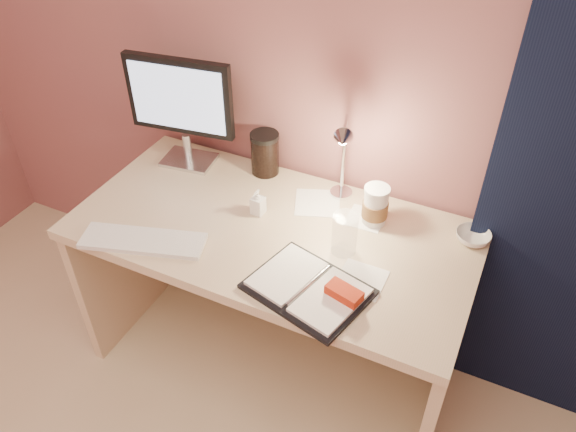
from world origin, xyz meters
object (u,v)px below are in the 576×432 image
at_px(desk_lamp, 329,154).
at_px(bowl, 473,237).
at_px(lotion_bottle, 258,202).
at_px(dark_jar, 265,155).
at_px(coffee_cup, 375,206).
at_px(planner, 311,289).
at_px(keyboard, 143,241).
at_px(desk, 282,261).
at_px(clear_cup, 345,234).
at_px(monitor, 181,103).

bearing_deg(desk_lamp, bowl, -12.70).
distance_m(lotion_bottle, dark_jar, 0.26).
bearing_deg(lotion_bottle, coffee_cup, 18.48).
bearing_deg(bowl, dark_jar, 175.41).
bearing_deg(planner, keyboard, -161.89).
xyz_separation_m(desk, coffee_cup, (0.31, 0.11, 0.29)).
bearing_deg(keyboard, planner, -13.65).
relative_size(clear_cup, lotion_bottle, 1.49).
bearing_deg(clear_cup, planner, -95.71).
distance_m(clear_cup, bowl, 0.45).
relative_size(planner, lotion_bottle, 4.12).
xyz_separation_m(bowl, desk_lamp, (-0.52, -0.03, 0.20)).
distance_m(monitor, bowl, 1.16).
bearing_deg(coffee_cup, desk_lamp, 175.63).
height_order(keyboard, dark_jar, dark_jar).
height_order(planner, lotion_bottle, lotion_bottle).
bearing_deg(desk_lamp, planner, -89.66).
distance_m(keyboard, coffee_cup, 0.80).
bearing_deg(desk, keyboard, -137.28).
bearing_deg(dark_jar, desk_lamp, -18.03).
bearing_deg(planner, lotion_bottle, 154.64).
bearing_deg(lotion_bottle, planner, -39.80).
relative_size(coffee_cup, dark_jar, 0.96).
xyz_separation_m(keyboard, dark_jar, (0.18, 0.55, 0.07)).
xyz_separation_m(bowl, lotion_bottle, (-0.73, -0.18, 0.03)).
bearing_deg(lotion_bottle, clear_cup, -9.00).
xyz_separation_m(desk, lotion_bottle, (-0.08, -0.02, 0.27)).
height_order(bowl, dark_jar, dark_jar).
xyz_separation_m(keyboard, bowl, (1.00, 0.49, 0.01)).
xyz_separation_m(keyboard, desk_lamp, (0.48, 0.46, 0.21)).
xyz_separation_m(desk, keyboard, (-0.36, -0.33, 0.23)).
distance_m(planner, lotion_bottle, 0.43).
relative_size(keyboard, planner, 1.03).
height_order(clear_cup, dark_jar, dark_jar).
relative_size(planner, desk_lamp, 1.14).
distance_m(bowl, desk_lamp, 0.56).
distance_m(clear_cup, desk_lamp, 0.29).
relative_size(monitor, dark_jar, 2.91).
bearing_deg(coffee_cup, dark_jar, 167.06).
height_order(coffee_cup, dark_jar, dark_jar).
bearing_deg(clear_cup, bowl, 31.55).
relative_size(monitor, desk_lamp, 1.25).
xyz_separation_m(lotion_bottle, dark_jar, (-0.10, 0.24, 0.03)).
bearing_deg(monitor, desk, -24.78).
relative_size(monitor, bowl, 3.80).
height_order(monitor, dark_jar, monitor).
xyz_separation_m(monitor, desk_lamp, (0.61, -0.03, -0.04)).
height_order(keyboard, desk_lamp, desk_lamp).
height_order(desk, lotion_bottle, lotion_bottle).
distance_m(coffee_cup, clear_cup, 0.19).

